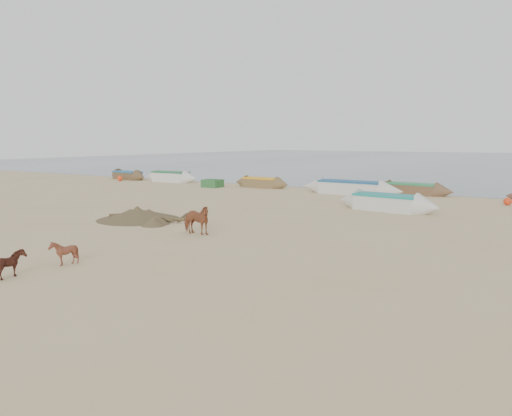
# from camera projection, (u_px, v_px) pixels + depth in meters

# --- Properties ---
(ground) EXTENTS (140.00, 140.00, 0.00)m
(ground) POSITION_uv_depth(u_px,v_px,m) (193.00, 251.00, 16.73)
(ground) COLOR tan
(ground) RESTS_ON ground
(sea) EXTENTS (160.00, 160.00, 0.00)m
(sea) POSITION_uv_depth(u_px,v_px,m) (498.00, 161.00, 85.49)
(sea) COLOR slate
(sea) RESTS_ON ground
(cow_adult) EXTENTS (1.41, 0.65, 1.19)m
(cow_adult) POSITION_uv_depth(u_px,v_px,m) (196.00, 220.00, 19.60)
(cow_adult) COLOR brown
(cow_adult) RESTS_ON ground
(calf_front) EXTENTS (0.92, 0.89, 0.77)m
(calf_front) POSITION_uv_depth(u_px,v_px,m) (64.00, 253.00, 14.83)
(calf_front) COLOR brown
(calf_front) RESTS_ON ground
(calf_right) EXTENTS (0.94, 0.97, 0.75)m
(calf_right) POSITION_uv_depth(u_px,v_px,m) (10.00, 265.00, 13.42)
(calf_right) COLOR #52261A
(calf_right) RESTS_ON ground
(near_canoe) EXTENTS (5.79, 2.17, 0.87)m
(near_canoe) POSITION_uv_depth(u_px,v_px,m) (387.00, 202.00, 26.20)
(near_canoe) COLOR silver
(near_canoe) RESTS_ON ground
(debris_pile) EXTENTS (5.07, 5.07, 0.49)m
(debris_pile) POSITION_uv_depth(u_px,v_px,m) (138.00, 214.00, 23.38)
(debris_pile) COLOR brown
(debris_pile) RESTS_ON ground
(waterline_canoes) EXTENTS (55.90, 4.28, 0.94)m
(waterline_canoes) POSITION_uv_depth(u_px,v_px,m) (394.00, 189.00, 33.15)
(waterline_canoes) COLOR brown
(waterline_canoes) RESTS_ON ground
(beach_clutter) EXTENTS (46.14, 4.01, 0.64)m
(beach_clutter) POSITION_uv_depth(u_px,v_px,m) (442.00, 196.00, 30.63)
(beach_clutter) COLOR #2B602F
(beach_clutter) RESTS_ON ground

